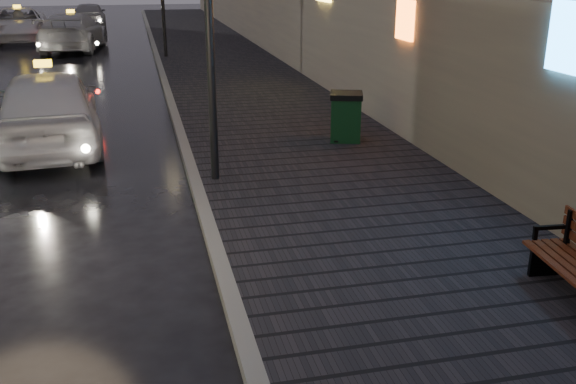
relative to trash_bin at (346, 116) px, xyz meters
name	(u,v)px	position (x,y,z in m)	size (l,w,h in m)	color
sidewalk	(220,60)	(-0.96, 13.07, -0.59)	(4.60, 58.00, 0.15)	black
curb	(158,62)	(-3.36, 13.07, -0.59)	(0.20, 58.00, 0.15)	slate
trash_bin	(346,116)	(0.00, 0.00, 0.00)	(0.84, 0.84, 1.02)	black
taxi_near	(48,108)	(-6.06, 1.37, 0.19)	(2.01, 5.00, 1.70)	silver
taxi_mid	(73,32)	(-6.85, 18.06, 0.15)	(2.29, 5.64, 1.64)	silver
taxi_far	(19,24)	(-9.76, 22.63, 0.14)	(2.68, 5.81, 1.61)	white
car_far	(89,15)	(-6.71, 28.73, 0.10)	(1.82, 4.52, 1.54)	#9D9CA4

